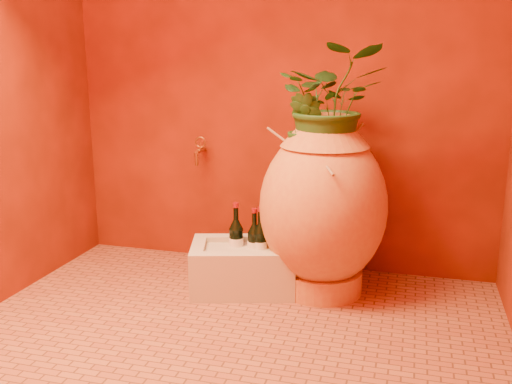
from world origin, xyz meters
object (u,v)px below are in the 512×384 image
(wine_bottle_b, at_px, (254,244))
(wine_bottle_c, at_px, (260,244))
(wine_bottle_a, at_px, (236,240))
(amphora, at_px, (323,206))
(wall_tap, at_px, (200,149))
(stone_basin, at_px, (243,268))

(wine_bottle_b, relative_size, wine_bottle_c, 0.97)
(wine_bottle_a, relative_size, wine_bottle_c, 1.04)
(amphora, xyz_separation_m, wine_bottle_a, (-0.47, -0.04, -0.22))
(wine_bottle_a, distance_m, wine_bottle_b, 0.11)
(wall_tap, bearing_deg, wine_bottle_c, -35.12)
(wine_bottle_b, bearing_deg, amphora, 7.03)
(stone_basin, xyz_separation_m, wall_tap, (-0.38, 0.38, 0.57))
(amphora, distance_m, stone_basin, 0.55)
(wall_tap, bearing_deg, stone_basin, -44.75)
(amphora, bearing_deg, wine_bottle_a, -175.12)
(amphora, xyz_separation_m, wall_tap, (-0.79, 0.28, 0.22))
(wine_bottle_b, distance_m, wall_tap, 0.70)
(wine_bottle_a, height_order, wine_bottle_c, wine_bottle_a)
(stone_basin, distance_m, wine_bottle_b, 0.15)
(wine_bottle_a, distance_m, wall_tap, 0.63)
(wine_bottle_b, xyz_separation_m, wall_tap, (-0.43, 0.33, 0.45))
(wine_bottle_a, relative_size, wall_tap, 2.01)
(amphora, distance_m, wine_bottle_c, 0.40)
(wine_bottle_c, xyz_separation_m, wall_tap, (-0.46, 0.33, 0.44))
(wine_bottle_a, bearing_deg, wine_bottle_b, -2.59)
(wine_bottle_a, xyz_separation_m, wine_bottle_b, (0.10, -0.00, -0.01))
(wine_bottle_a, xyz_separation_m, wine_bottle_c, (0.14, -0.00, -0.00))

